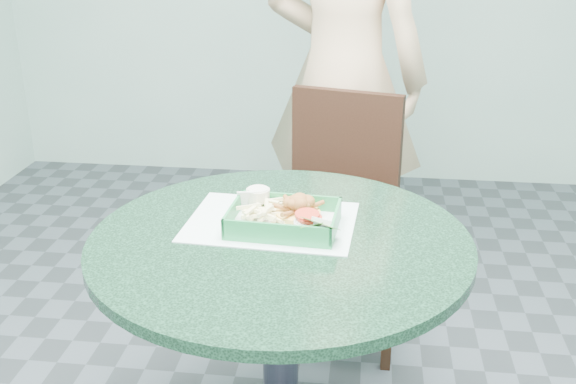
# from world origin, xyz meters

# --- Properties ---
(cafe_table) EXTENTS (0.97, 0.97, 0.75)m
(cafe_table) POSITION_xyz_m (0.00, 0.00, 0.58)
(cafe_table) COLOR #2E2E3A
(cafe_table) RESTS_ON floor
(dining_chair) EXTENTS (0.42, 0.42, 0.93)m
(dining_chair) POSITION_xyz_m (0.13, 0.80, 0.53)
(dining_chair) COLOR #3B2412
(dining_chair) RESTS_ON floor
(diner_person) EXTENTS (0.99, 0.82, 2.34)m
(diner_person) POSITION_xyz_m (0.10, 1.13, 1.17)
(diner_person) COLOR tan
(diner_person) RESTS_ON floor
(placemat) EXTENTS (0.45, 0.35, 0.00)m
(placemat) POSITION_xyz_m (-0.03, 0.08, 0.75)
(placemat) COLOR silver
(placemat) RESTS_ON cafe_table
(food_basket) EXTENTS (0.28, 0.20, 0.06)m
(food_basket) POSITION_xyz_m (0.00, 0.05, 0.77)
(food_basket) COLOR #238D49
(food_basket) RESTS_ON placemat
(crab_sandwich) EXTENTS (0.12, 0.12, 0.07)m
(crab_sandwich) POSITION_xyz_m (0.03, 0.08, 0.80)
(crab_sandwich) COLOR #E1B151
(crab_sandwich) RESTS_ON food_basket
(fries_pile) EXTENTS (0.14, 0.15, 0.04)m
(fries_pile) POSITION_xyz_m (-0.06, 0.08, 0.79)
(fries_pile) COLOR #F9F0A9
(fries_pile) RESTS_ON food_basket
(sauce_ramekin) EXTENTS (0.06, 0.06, 0.04)m
(sauce_ramekin) POSITION_xyz_m (-0.09, 0.14, 0.80)
(sauce_ramekin) COLOR silver
(sauce_ramekin) RESTS_ON food_basket
(garnish_cup) EXTENTS (0.11, 0.11, 0.04)m
(garnish_cup) POSITION_xyz_m (0.08, 0.01, 0.79)
(garnish_cup) COLOR white
(garnish_cup) RESTS_ON food_basket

